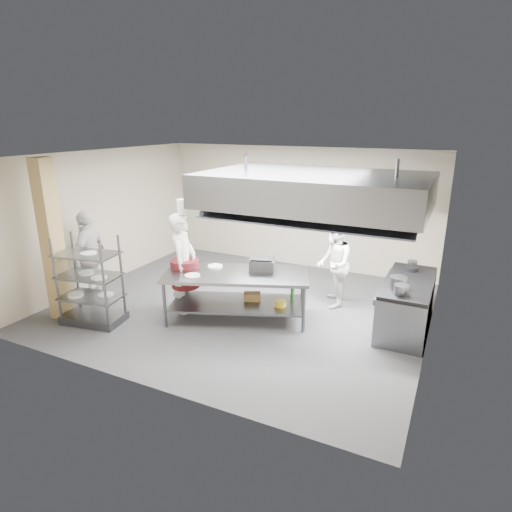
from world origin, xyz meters
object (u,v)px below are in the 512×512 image
at_px(pass_rack, 90,280).
at_px(island, 237,296).
at_px(griddle, 262,265).
at_px(chef_plating, 90,256).
at_px(stockpot, 398,282).
at_px(cooking_range, 407,306).
at_px(chef_line, 334,264).
at_px(chef_head, 183,263).

bearing_deg(pass_rack, island, 19.21).
distance_m(island, griddle, 0.76).
xyz_separation_m(island, griddle, (0.38, 0.33, 0.57)).
distance_m(chef_plating, stockpot, 6.04).
relative_size(cooking_range, chef_line, 1.14).
relative_size(chef_line, chef_plating, 0.93).
bearing_deg(griddle, chef_line, 26.73).
relative_size(chef_head, chef_line, 1.12).
bearing_deg(chef_line, pass_rack, -72.78).
xyz_separation_m(chef_head, chef_plating, (-2.05, -0.38, -0.03)).
relative_size(chef_line, griddle, 3.82).
distance_m(chef_head, chef_line, 2.95).
height_order(chef_head, griddle, chef_head).
bearing_deg(griddle, stockpot, -11.93).
height_order(chef_plating, griddle, chef_plating).
xyz_separation_m(cooking_range, stockpot, (-0.14, -0.44, 0.58)).
xyz_separation_m(chef_line, griddle, (-1.08, -1.04, 0.15)).
relative_size(island, chef_line, 1.52).
bearing_deg(cooking_range, island, -161.18).
bearing_deg(stockpot, pass_rack, -160.01).
relative_size(chef_line, stockpot, 6.10).
height_order(pass_rack, stockpot, pass_rack).
height_order(chef_line, stockpot, chef_line).
bearing_deg(griddle, cooking_range, -2.75).
bearing_deg(chef_plating, cooking_range, 86.27).
bearing_deg(cooking_range, chef_line, 165.75).
bearing_deg(chef_plating, griddle, 85.69).
relative_size(island, pass_rack, 1.61).
bearing_deg(island, pass_rack, -172.05).
distance_m(pass_rack, stockpot, 5.45).
xyz_separation_m(chef_line, stockpot, (1.34, -0.81, 0.13)).
height_order(island, stockpot, stockpot).
bearing_deg(cooking_range, chef_head, -164.60).
distance_m(island, stockpot, 2.90).
height_order(chef_head, stockpot, chef_head).
bearing_deg(chef_line, chef_plating, -85.93).
relative_size(cooking_range, chef_plating, 1.06).
height_order(island, cooking_range, island).
bearing_deg(stockpot, cooking_range, 72.51).
xyz_separation_m(cooking_range, chef_plating, (-6.08, -1.49, 0.52)).
xyz_separation_m(cooking_range, griddle, (-2.56, -0.67, 0.60)).
height_order(pass_rack, chef_line, chef_line).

